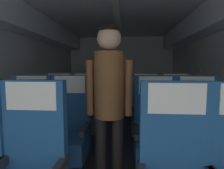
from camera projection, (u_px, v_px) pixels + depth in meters
The scene contains 11 objects.
ground at pixel (114, 152), 2.62m from camera, with size 3.33×6.07×0.02m, color #2D3342.
fuselage_shell at pixel (116, 46), 2.72m from camera, with size 3.21×5.72×2.19m.
seat_b_left_window at pixel (30, 132), 2.07m from camera, with size 0.49×0.47×1.14m.
seat_b_left_aisle at pixel (68, 133), 2.05m from camera, with size 0.49×0.47×1.14m.
seat_b_right_aisle at pixel (198, 137), 1.93m from camera, with size 0.49×0.47×1.14m.
seat_b_right_window at pixel (155, 136), 1.94m from camera, with size 0.49×0.47×1.14m.
seat_c_left_window at pixel (58, 113), 2.93m from camera, with size 0.49×0.47×1.14m.
seat_c_left_aisle at pixel (86, 114), 2.89m from camera, with size 0.49×0.47×1.14m.
seat_c_right_aisle at pixel (175, 116), 2.76m from camera, with size 0.49×0.47×1.14m.
seat_c_right_window at pixel (146, 115), 2.81m from camera, with size 0.49×0.47×1.14m.
flight_attendant at pixel (109, 92), 1.65m from camera, with size 0.43×0.28×1.63m.
Camera 1 is at (0.17, 0.32, 1.23)m, focal length 28.42 mm.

